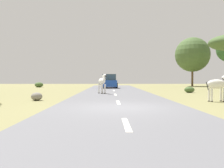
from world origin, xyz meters
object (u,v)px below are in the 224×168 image
at_px(zebra_1, 218,84).
at_px(car_0, 109,82).
at_px(zebra_0, 102,82).
at_px(bush_1, 39,85).
at_px(bush_0, 189,90).
at_px(rock_0, 37,96).
at_px(tree_5, 192,55).

xyz_separation_m(zebra_1, car_0, (-6.03, 17.98, -0.10)).
bearing_deg(zebra_0, car_0, -111.61).
height_order(car_0, bush_1, car_0).
height_order(zebra_1, bush_1, zebra_1).
xyz_separation_m(zebra_1, bush_0, (1.13, 8.38, -0.68)).
relative_size(car_0, rock_0, 6.86).
bearing_deg(rock_0, tree_5, 55.19).
bearing_deg(zebra_0, rock_0, 38.60).
distance_m(zebra_1, bush_0, 8.49).
relative_size(zebra_0, zebra_1, 0.99).
bearing_deg(rock_0, zebra_1, -4.24).
bearing_deg(bush_0, bush_1, 142.55).
bearing_deg(bush_0, zebra_1, -97.70).
bearing_deg(rock_0, car_0, 76.53).
height_order(zebra_1, rock_0, zebra_1).
distance_m(zebra_1, bush_1, 26.59).
relative_size(tree_5, bush_1, 6.58).
distance_m(car_0, bush_0, 11.99).
relative_size(bush_1, rock_0, 1.82).
bearing_deg(car_0, zebra_0, -95.21).
bearing_deg(car_0, tree_5, 27.62).
distance_m(car_0, bush_1, 10.37).
relative_size(zebra_1, rock_0, 2.60).
bearing_deg(car_0, zebra_1, -74.12).
distance_m(bush_1, rock_0, 21.38).
bearing_deg(bush_0, zebra_0, -165.89).
distance_m(tree_5, bush_0, 18.93).
bearing_deg(rock_0, bush_1, 105.37).
bearing_deg(zebra_1, rock_0, -102.56).
height_order(tree_5, bush_1, tree_5).
bearing_deg(zebra_1, tree_5, 156.06).
xyz_separation_m(car_0, bush_1, (-9.79, 3.39, -0.50)).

